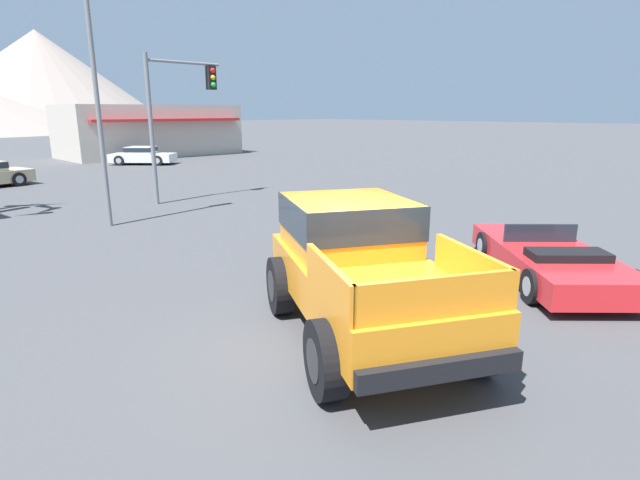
% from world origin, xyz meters
% --- Properties ---
extents(ground_plane, '(320.00, 320.00, 0.00)m').
position_xyz_m(ground_plane, '(0.00, 0.00, 0.00)').
color(ground_plane, '#424244').
extents(orange_pickup_truck, '(4.02, 5.11, 2.06)m').
position_xyz_m(orange_pickup_truck, '(0.42, 0.09, 1.16)').
color(orange_pickup_truck, orange).
rests_on(orange_pickup_truck, ground_plane).
extents(red_convertible_car, '(4.54, 4.54, 1.06)m').
position_xyz_m(red_convertible_car, '(5.18, -1.02, 0.43)').
color(red_convertible_car, red).
rests_on(red_convertible_car, ground_plane).
extents(parked_car_white, '(4.11, 4.16, 1.16)m').
position_xyz_m(parked_car_white, '(9.75, 27.38, 0.59)').
color(parked_car_white, white).
rests_on(parked_car_white, ground_plane).
extents(traffic_light_main, '(3.12, 0.38, 5.46)m').
position_xyz_m(traffic_light_main, '(4.66, 12.96, 3.79)').
color(traffic_light_main, slate).
rests_on(traffic_light_main, ground_plane).
extents(street_lamp_post, '(0.90, 0.24, 8.99)m').
position_xyz_m(street_lamp_post, '(0.66, 10.46, 5.29)').
color(street_lamp_post, slate).
rests_on(street_lamp_post, ground_plane).
extents(storefront_building, '(13.14, 6.86, 3.90)m').
position_xyz_m(storefront_building, '(13.47, 33.48, 1.95)').
color(storefront_building, '#BCB2A3').
rests_on(storefront_building, ground_plane).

